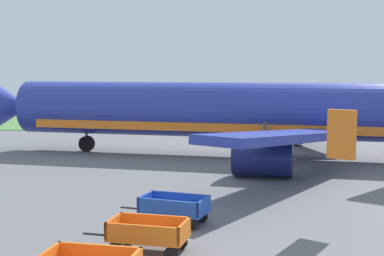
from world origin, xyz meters
name	(u,v)px	position (x,y,z in m)	size (l,w,h in m)	color
grass_strip	(181,117)	(0.00, 54.11, 0.03)	(220.00, 28.00, 0.06)	#518442
airplane	(246,112)	(4.21, 23.68, 3.05)	(37.15, 30.11, 11.34)	#28389E
baggage_cart_fourth_in_row	(148,234)	(-1.34, 4.53, 0.60)	(3.62, 2.03, 1.07)	orange
baggage_cart_far_end	(174,208)	(-0.52, 7.80, 0.60)	(3.57, 2.23, 1.07)	#234CB2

